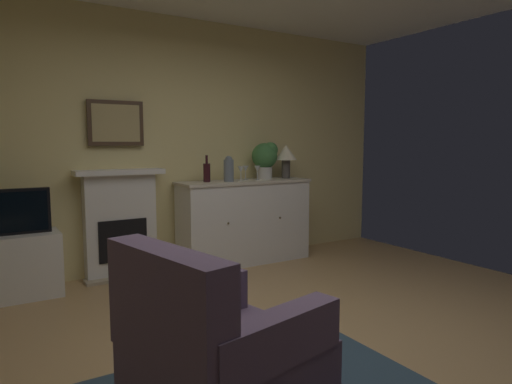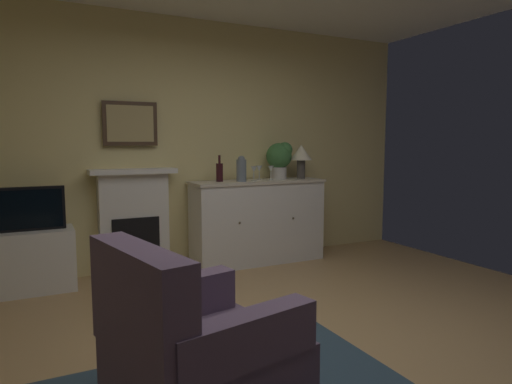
{
  "view_description": "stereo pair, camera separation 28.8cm",
  "coord_description": "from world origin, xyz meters",
  "views": [
    {
      "loc": [
        -1.75,
        -2.19,
        1.36
      ],
      "look_at": [
        -0.02,
        0.63,
        1.0
      ],
      "focal_mm": 31.38,
      "sensor_mm": 36.0,
      "label": 1
    },
    {
      "loc": [
        -1.49,
        -2.33,
        1.36
      ],
      "look_at": [
        -0.02,
        0.63,
        1.0
      ],
      "focal_mm": 31.38,
      "sensor_mm": 36.0,
      "label": 2
    }
  ],
  "objects": [
    {
      "name": "ground_plane",
      "position": [
        0.0,
        0.0,
        -0.05
      ],
      "size": [
        5.79,
        5.02,
        0.1
      ],
      "primitive_type": "cube",
      "color": "tan",
      "rests_on": "ground"
    },
    {
      "name": "wall_rear",
      "position": [
        0.0,
        2.48,
        1.35
      ],
      "size": [
        5.79,
        0.06,
        2.71
      ],
      "primitive_type": "cube",
      "color": "#EAD68C",
      "rests_on": "ground_plane"
    },
    {
      "name": "fireplace_unit",
      "position": [
        -0.58,
        2.35,
        0.55
      ],
      "size": [
        0.87,
        0.3,
        1.1
      ],
      "color": "white",
      "rests_on": "ground_plane"
    },
    {
      "name": "framed_picture",
      "position": [
        -0.58,
        2.4,
        1.56
      ],
      "size": [
        0.55,
        0.04,
        0.45
      ],
      "color": "#473323"
    },
    {
      "name": "sideboard_cabinet",
      "position": [
        0.78,
        2.17,
        0.47
      ],
      "size": [
        1.54,
        0.49,
        0.94
      ],
      "color": "white",
      "rests_on": "ground_plane"
    },
    {
      "name": "table_lamp",
      "position": [
        1.35,
        2.17,
        1.22
      ],
      "size": [
        0.26,
        0.26,
        0.4
      ],
      "color": "#4C4742",
      "rests_on": "sideboard_cabinet"
    },
    {
      "name": "wine_bottle",
      "position": [
        0.32,
        2.2,
        1.05
      ],
      "size": [
        0.08,
        0.08,
        0.29
      ],
      "color": "#331419",
      "rests_on": "sideboard_cabinet"
    },
    {
      "name": "wine_glass_left",
      "position": [
        0.7,
        2.12,
        1.06
      ],
      "size": [
        0.07,
        0.07,
        0.16
      ],
      "color": "silver",
      "rests_on": "sideboard_cabinet"
    },
    {
      "name": "wine_glass_center",
      "position": [
        0.81,
        2.21,
        1.06
      ],
      "size": [
        0.07,
        0.07,
        0.16
      ],
      "color": "silver",
      "rests_on": "sideboard_cabinet"
    },
    {
      "name": "wine_glass_right",
      "position": [
        0.92,
        2.13,
        1.06
      ],
      "size": [
        0.07,
        0.07,
        0.16
      ],
      "color": "silver",
      "rests_on": "sideboard_cabinet"
    },
    {
      "name": "vase_decorative",
      "position": [
        0.55,
        2.12,
        1.08
      ],
      "size": [
        0.11,
        0.11,
        0.28
      ],
      "color": "slate",
      "rests_on": "sideboard_cabinet"
    },
    {
      "name": "tv_cabinet",
      "position": [
        -1.55,
        2.19,
        0.29
      ],
      "size": [
        0.75,
        0.42,
        0.57
      ],
      "color": "white",
      "rests_on": "ground_plane"
    },
    {
      "name": "tv_set",
      "position": [
        -1.55,
        2.17,
        0.77
      ],
      "size": [
        0.62,
        0.07,
        0.4
      ],
      "color": "black",
      "rests_on": "tv_cabinet"
    },
    {
      "name": "potted_plant_small",
      "position": [
        1.09,
        2.22,
        1.2
      ],
      "size": [
        0.3,
        0.3,
        0.43
      ],
      "color": "beige",
      "rests_on": "sideboard_cabinet"
    },
    {
      "name": "armchair",
      "position": [
        -0.85,
        -0.38,
        0.38
      ],
      "size": [
        0.95,
        0.91,
        0.92
      ],
      "color": "#604C66",
      "rests_on": "ground_plane"
    }
  ]
}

